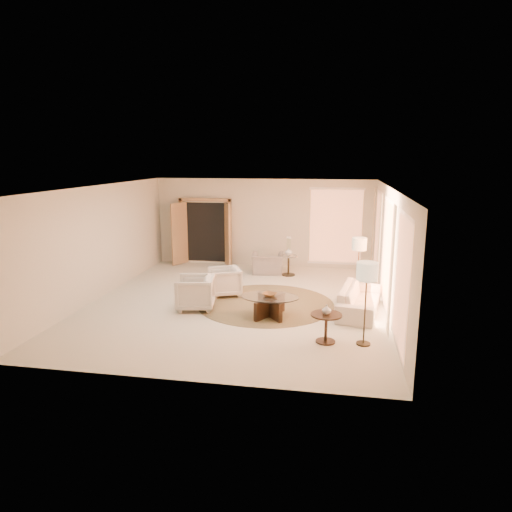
% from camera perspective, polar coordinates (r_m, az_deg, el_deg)
% --- Properties ---
extents(room, '(7.04, 8.04, 2.83)m').
position_cam_1_polar(room, '(10.81, -2.46, 1.18)').
color(room, beige).
rests_on(room, ground).
extents(windows_right, '(0.10, 6.40, 2.40)m').
position_cam_1_polar(windows_right, '(10.73, 15.97, 0.36)').
color(windows_right, '#FF9B66').
rests_on(windows_right, room).
extents(window_back_corner, '(1.70, 0.10, 2.40)m').
position_cam_1_polar(window_back_corner, '(14.46, 9.94, 3.65)').
color(window_back_corner, '#FF9B66').
rests_on(window_back_corner, room).
extents(curtains_right, '(0.06, 5.20, 2.60)m').
position_cam_1_polar(curtains_right, '(11.61, 15.28, 1.03)').
color(curtains_right, beige).
rests_on(curtains_right, room).
extents(french_doors, '(1.95, 0.66, 2.16)m').
position_cam_1_polar(french_doors, '(14.98, -6.40, 2.96)').
color(french_doors, '#AA8055').
rests_on(french_doors, room).
extents(area_rug, '(4.07, 4.07, 0.01)m').
position_cam_1_polar(area_rug, '(11.10, 1.23, -5.95)').
color(area_rug, '#3F321D').
rests_on(area_rug, room).
extents(sofa, '(1.12, 2.15, 0.60)m').
position_cam_1_polar(sofa, '(10.71, 12.82, -5.30)').
color(sofa, beige).
rests_on(sofa, room).
extents(armchair_left, '(0.96, 0.99, 0.79)m').
position_cam_1_polar(armchair_left, '(11.70, -3.95, -3.03)').
color(armchair_left, beige).
rests_on(armchair_left, room).
extents(armchair_right, '(0.91, 0.95, 0.85)m').
position_cam_1_polar(armchair_right, '(10.71, -7.63, -4.38)').
color(armchair_right, beige).
rests_on(armchair_right, room).
extents(accent_chair, '(1.00, 0.72, 0.82)m').
position_cam_1_polar(accent_chair, '(13.84, 1.46, -0.51)').
color(accent_chair, gray).
rests_on(accent_chair, room).
extents(coffee_table, '(1.35, 1.35, 0.47)m').
position_cam_1_polar(coffee_table, '(10.15, 1.72, -6.00)').
color(coffee_table, black).
rests_on(coffee_table, room).
extents(end_table, '(0.60, 0.60, 0.57)m').
position_cam_1_polar(end_table, '(8.87, 8.75, -8.27)').
color(end_table, black).
rests_on(end_table, room).
extents(side_table, '(0.52, 0.52, 0.61)m').
position_cam_1_polar(side_table, '(13.64, 4.08, -0.91)').
color(side_table, black).
rests_on(side_table, room).
extents(floor_lamp_near, '(0.37, 0.37, 1.51)m').
position_cam_1_polar(floor_lamp_near, '(11.69, 12.79, 1.15)').
color(floor_lamp_near, black).
rests_on(floor_lamp_near, room).
extents(floor_lamp_far, '(0.39, 0.39, 1.60)m').
position_cam_1_polar(floor_lamp_far, '(8.61, 13.70, -2.33)').
color(floor_lamp_far, black).
rests_on(floor_lamp_far, room).
extents(bowl, '(0.39, 0.39, 0.07)m').
position_cam_1_polar(bowl, '(10.08, 1.73, -4.85)').
color(bowl, brown).
rests_on(bowl, coffee_table).
extents(end_vase, '(0.24, 0.24, 0.19)m').
position_cam_1_polar(end_vase, '(8.78, 8.81, -6.64)').
color(end_vase, silver).
rests_on(end_vase, end_table).
extents(side_vase, '(0.24, 0.24, 0.23)m').
position_cam_1_polar(side_vase, '(13.57, 4.11, 0.53)').
color(side_vase, silver).
rests_on(side_vase, side_table).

